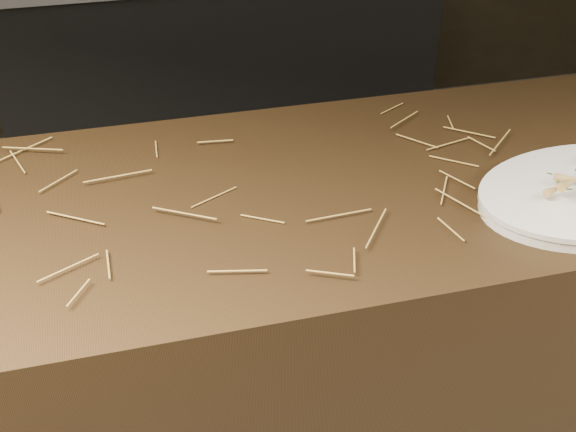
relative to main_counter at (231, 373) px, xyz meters
name	(u,v)px	position (x,y,z in m)	size (l,w,h in m)	color
main_counter	(231,373)	(0.00, 0.00, 0.00)	(2.40, 0.70, 0.90)	black
back_counter	(218,58)	(0.30, 1.88, -0.03)	(1.82, 0.62, 0.84)	black
straw_bedding	(220,195)	(0.00, 0.00, 0.46)	(1.40, 0.60, 0.02)	olive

